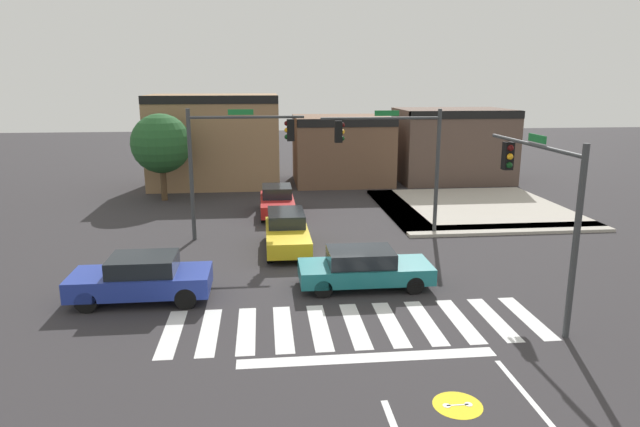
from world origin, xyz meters
name	(u,v)px	position (x,y,z in m)	size (l,w,h in m)	color
ground_plane	(335,274)	(0.00, 0.00, 0.00)	(120.00, 120.00, 0.00)	#302D30
crosswalk_near	(355,325)	(0.00, -4.50, 0.00)	(11.14, 3.16, 0.01)	silver
bike_detector_marking	(458,405)	(1.59, -8.85, 0.00)	(1.11, 1.11, 0.01)	yellow
curb_corner_northeast	(466,209)	(8.49, 9.42, 0.07)	(10.00, 10.60, 0.15)	#B2AA9E
storefront_row	(327,144)	(1.85, 18.73, 2.69)	(24.59, 5.84, 6.07)	#93704C
traffic_signal_southeast	(541,188)	(5.77, -3.71, 3.86)	(0.32, 5.99, 5.45)	#383A3D
traffic_signal_northwest	(234,149)	(-3.83, 5.19, 4.07)	(5.09, 0.32, 5.85)	#383A3D
traffic_signal_northeast	(395,148)	(3.31, 5.00, 4.04)	(5.44, 0.32, 5.78)	#383A3D
car_teal	(364,268)	(0.81, -1.41, 0.69)	(4.58, 1.87, 1.36)	#196B70
car_yellow	(287,231)	(-1.64, 3.41, 0.76)	(1.77, 4.57, 1.47)	gold
car_blue	(142,278)	(-6.61, -1.88, 0.77)	(4.46, 1.90, 1.52)	#23389E
car_red	(277,201)	(-1.88, 9.65, 0.74)	(1.75, 4.44, 1.49)	red
roadside_tree	(161,144)	(-8.50, 14.00, 3.38)	(3.49, 3.49, 5.14)	#4C3823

